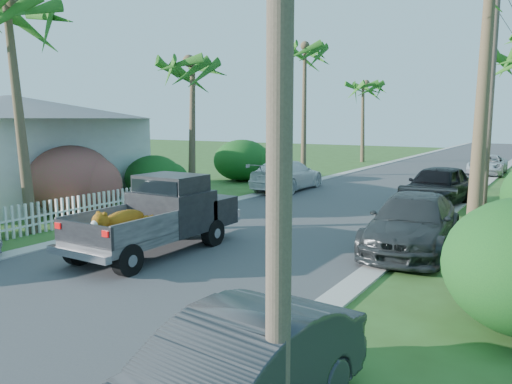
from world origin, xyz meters
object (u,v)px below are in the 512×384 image
Objects in this scene: parked_car_rm at (413,223)px; utility_pole_a at (280,6)px; palm_l_b at (191,62)px; parked_car_rd at (487,165)px; parked_car_rf at (437,186)px; palm_l_c at (305,47)px; parked_car_lf at (287,175)px; utility_pole_b at (491,89)px; palm_l_d at (364,84)px; parked_car_rn at (230,383)px; palm_l_a at (12,3)px; house_left at (13,152)px; pickup_truck at (165,214)px.

parked_car_rm is 10.19m from utility_pole_a.
parked_car_rd is at bearing 58.19° from palm_l_b.
parked_car_rm is 1.05× the size of parked_car_rf.
palm_l_c is 1.02× the size of utility_pole_a.
palm_l_c is at bearing 115.80° from utility_pole_a.
utility_pole_b reaches higher than parked_car_lf.
palm_l_c is at bearing -87.61° from palm_l_d.
parked_car_rn is 13.77m from palm_l_a.
parked_car_lf is at bearing 117.93° from utility_pole_a.
parked_car_rf is 0.55× the size of house_left.
palm_l_a is 19.03m from palm_l_c.
palm_l_b is at bearing -94.57° from palm_l_c.
utility_pole_b is (12.40, 1.00, -1.55)m from palm_l_b.
pickup_truck is at bearing -14.99° from house_left.
parked_car_rm is 0.57× the size of house_left.
palm_l_c reaches higher than palm_l_b.
parked_car_rm is at bearing 22.15° from palm_l_a.
parked_car_rm is 1.13× the size of parked_car_rd.
parked_car_rf reaches higher than parked_car_rd.
palm_l_d reaches higher than parked_car_lf.
palm_l_c is at bearing 64.98° from house_left.
parked_car_rf is 0.60× the size of palm_l_a.
parked_car_lf is 0.71× the size of palm_l_b.
parked_car_rm is 0.98× the size of parked_car_lf.
palm_l_c is (0.20, 19.00, 0.98)m from palm_l_a.
palm_l_b is 18.77m from utility_pole_a.
palm_l_d reaches higher than parked_car_rn.
utility_pole_a reaches higher than house_left.
palm_l_a is 1.06× the size of palm_l_d.
parked_car_rf is at bearing 170.58° from parked_car_lf.
parked_car_lf reaches higher than parked_car_rd.
palm_l_d is (-0.30, 31.00, -0.49)m from palm_l_a.
palm_l_d is at bearing 124.36° from parked_car_rf.
parked_car_lf reaches higher than parked_car_rm.
parked_car_rf is 22.24m from palm_l_d.
parked_car_rn is at bearing -24.11° from palm_l_a.
parked_car_rn is 0.46× the size of utility_pole_a.
palm_l_c is at bearing 89.40° from palm_l_a.
pickup_truck is 1.04× the size of parked_car_rf.
parked_car_rd is (-0.79, 21.66, -0.11)m from parked_car_rm.
pickup_truck is at bearing 9.59° from palm_l_a.
utility_pole_a is (9.49, -17.91, 3.84)m from parked_car_lf.
parked_car_rm is 7.68m from parked_car_rf.
palm_l_d reaches higher than house_left.
utility_pole_a is (0.60, 0.01, 3.91)m from parked_car_rn.
parked_car_rf is (4.81, 11.16, -0.17)m from pickup_truck.
pickup_truck is 0.57× the size of house_left.
house_left is at bearing -115.02° from palm_l_c.
palm_l_c is 17.54m from house_left.
utility_pole_a reaches higher than parked_car_rd.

